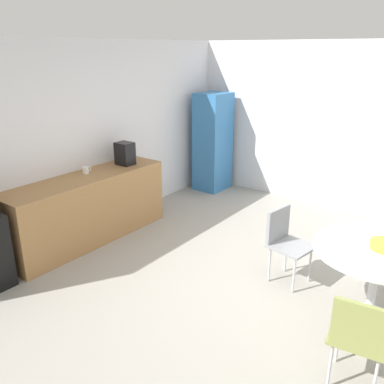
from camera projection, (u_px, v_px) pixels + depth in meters
name	position (u px, v px, depth m)	size (l,w,h in m)	color
ground_plane	(274.00, 299.00, 4.25)	(6.00, 6.00, 0.00)	#9E998E
wall_back	(80.00, 140.00, 5.52)	(6.00, 0.10, 2.60)	silver
wall_side_right	(371.00, 131.00, 6.06)	(0.10, 6.00, 2.60)	silver
counter_block	(88.00, 208.00, 5.43)	(2.31, 0.60, 0.90)	#9E7042
locker_cabinet	(213.00, 142.00, 7.32)	(0.60, 0.50, 1.74)	#3372B2
round_table	(377.00, 261.00, 3.73)	(1.18, 1.18, 0.75)	silver
chair_gray	(284.00, 237.00, 4.46)	(0.48, 0.48, 0.83)	silver
chair_olive	(359.00, 334.00, 2.94)	(0.47, 0.47, 0.83)	silver
mug_white	(129.00, 161.00, 5.84)	(0.13, 0.08, 0.09)	#D84C4C
mug_green	(86.00, 170.00, 5.38)	(0.13, 0.08, 0.09)	white
coffee_maker	(125.00, 154.00, 5.77)	(0.20, 0.24, 0.32)	black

